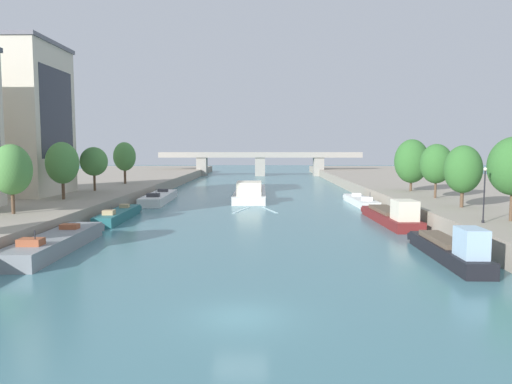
# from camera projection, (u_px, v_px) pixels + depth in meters

# --- Properties ---
(ground_plane) EXTENTS (400.00, 400.00, 0.00)m
(ground_plane) POSITION_uv_depth(u_px,v_px,m) (241.00, 317.00, 21.84)
(ground_plane) COLOR teal
(quay_left) EXTENTS (36.00, 170.00, 1.84)m
(quay_left) POSITION_uv_depth(u_px,v_px,m) (46.00, 191.00, 77.08)
(quay_left) COLOR gray
(quay_left) RESTS_ON ground
(quay_right) EXTENTS (36.00, 170.00, 1.84)m
(quay_right) POSITION_uv_depth(u_px,v_px,m) (472.00, 191.00, 75.94)
(quay_right) COLOR gray
(quay_right) RESTS_ON ground
(barge_midriver) EXTENTS (4.88, 24.38, 3.05)m
(barge_midriver) POSITION_uv_depth(u_px,v_px,m) (250.00, 192.00, 74.56)
(barge_midriver) COLOR silver
(barge_midriver) RESTS_ON ground
(wake_behind_barge) EXTENTS (5.60, 5.89, 0.03)m
(wake_behind_barge) POSITION_uv_depth(u_px,v_px,m) (256.00, 210.00, 59.67)
(wake_behind_barge) COLOR silver
(wake_behind_barge) RESTS_ON ground
(moored_boat_left_gap_after) EXTENTS (3.06, 14.26, 2.32)m
(moored_boat_left_gap_after) POSITION_uv_depth(u_px,v_px,m) (56.00, 242.00, 36.01)
(moored_boat_left_gap_after) COLOR gray
(moored_boat_left_gap_after) RESTS_ON ground
(moored_boat_left_lone) EXTENTS (2.24, 12.53, 2.16)m
(moored_boat_left_lone) POSITION_uv_depth(u_px,v_px,m) (119.00, 215.00, 51.55)
(moored_boat_left_lone) COLOR #23666B
(moored_boat_left_lone) RESTS_ON ground
(moored_boat_left_second) EXTENTS (3.67, 16.06, 2.28)m
(moored_boat_left_second) POSITION_uv_depth(u_px,v_px,m) (159.00, 198.00, 69.18)
(moored_boat_left_second) COLOR silver
(moored_boat_left_second) RESTS_ON ground
(moored_boat_right_gap_after) EXTENTS (2.12, 12.17, 2.87)m
(moored_boat_right_gap_after) POSITION_uv_depth(u_px,v_px,m) (450.00, 249.00, 32.78)
(moored_boat_right_gap_after) COLOR black
(moored_boat_right_gap_after) RESTS_ON ground
(moored_boat_right_second) EXTENTS (3.13, 14.54, 2.90)m
(moored_boat_right_second) POSITION_uv_depth(u_px,v_px,m) (392.00, 216.00, 48.94)
(moored_boat_right_second) COLOR maroon
(moored_boat_right_second) RESTS_ON ground
(moored_boat_right_midway) EXTENTS (2.72, 13.22, 2.07)m
(moored_boat_right_midway) POSITION_uv_depth(u_px,v_px,m) (360.00, 201.00, 65.60)
(moored_boat_right_midway) COLOR silver
(moored_boat_right_midway) RESTS_ON ground
(tree_left_nearest) EXTENTS (3.56, 3.56, 6.32)m
(tree_left_nearest) POSITION_uv_depth(u_px,v_px,m) (11.00, 170.00, 42.71)
(tree_left_nearest) COLOR brown
(tree_left_nearest) RESTS_ON quay_left
(tree_left_midway) EXTENTS (3.76, 3.76, 6.68)m
(tree_left_midway) POSITION_uv_depth(u_px,v_px,m) (62.00, 163.00, 54.94)
(tree_left_midway) COLOR brown
(tree_left_midway) RESTS_ON quay_left
(tree_left_past_mid) EXTENTS (3.78, 3.78, 6.13)m
(tree_left_past_mid) POSITION_uv_depth(u_px,v_px,m) (94.00, 162.00, 66.06)
(tree_left_past_mid) COLOR brown
(tree_left_past_mid) RESTS_ON quay_left
(tree_left_third) EXTENTS (3.71, 3.71, 6.98)m
(tree_left_third) POSITION_uv_depth(u_px,v_px,m) (125.00, 157.00, 79.34)
(tree_left_third) COLOR brown
(tree_left_third) RESTS_ON quay_left
(tree_right_by_lamp) EXTENTS (3.70, 3.70, 6.26)m
(tree_right_by_lamp) POSITION_uv_depth(u_px,v_px,m) (463.00, 169.00, 47.48)
(tree_right_by_lamp) COLOR brown
(tree_right_by_lamp) RESTS_ON quay_right
(tree_right_far) EXTENTS (3.78, 3.78, 6.47)m
(tree_right_far) POSITION_uv_depth(u_px,v_px,m) (436.00, 164.00, 56.28)
(tree_right_far) COLOR brown
(tree_right_far) RESTS_ON quay_right
(tree_right_distant) EXTENTS (4.66, 4.66, 7.21)m
(tree_right_distant) POSITION_uv_depth(u_px,v_px,m) (412.00, 161.00, 65.54)
(tree_right_distant) COLOR brown
(tree_right_distant) RESTS_ON quay_right
(lamppost_right_bank) EXTENTS (0.28, 0.28, 4.44)m
(lamppost_right_bank) POSITION_uv_depth(u_px,v_px,m) (484.00, 192.00, 37.61)
(lamppost_right_bank) COLOR black
(lamppost_right_bank) RESTS_ON quay_right
(building_left_far_end) EXTENTS (15.30, 11.93, 19.32)m
(building_left_far_end) POSITION_uv_depth(u_px,v_px,m) (0.00, 119.00, 60.35)
(building_left_far_end) COLOR beige
(building_left_far_end) RESTS_ON quay_left
(bridge_far) EXTENTS (57.14, 4.40, 6.71)m
(bridge_far) POSITION_uv_depth(u_px,v_px,m) (260.00, 161.00, 134.13)
(bridge_far) COLOR #9E998E
(bridge_far) RESTS_ON ground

